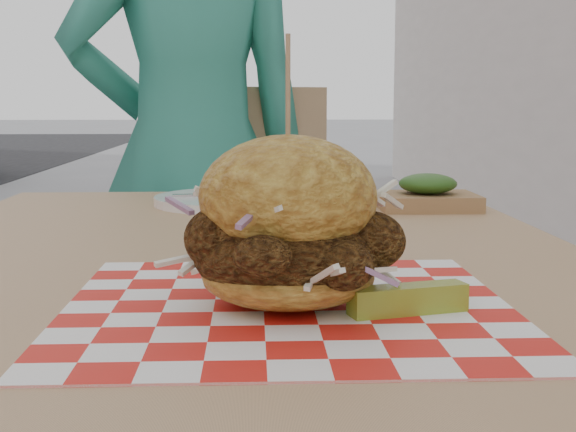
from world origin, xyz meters
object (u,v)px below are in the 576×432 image
object	(u,v)px
diner	(192,157)
patio_chair	(229,261)
patio_table	(232,319)
sandwich	(288,232)

from	to	relation	value
diner	patio_chair	size ratio (longest dim) A/B	1.67
patio_table	sandwich	world-z (taller)	sandwich
patio_chair	sandwich	bearing A→B (deg)	-104.61
diner	patio_chair	bearing A→B (deg)	156.50
diner	patio_table	bearing A→B (deg)	81.28
patio_table	patio_chair	world-z (taller)	patio_chair
diner	patio_chair	world-z (taller)	diner
diner	patio_chair	xyz separation A→B (m)	(0.08, -0.01, -0.24)
patio_table	sandwich	bearing A→B (deg)	-78.00
diner	sandwich	xyz separation A→B (m)	(0.17, -1.19, 0.02)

